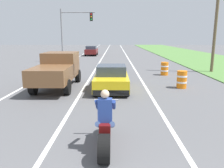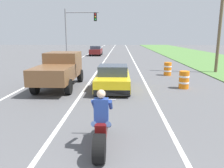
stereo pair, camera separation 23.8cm
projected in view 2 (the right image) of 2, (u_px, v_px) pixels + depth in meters
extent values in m
cube|color=white|center=(65.00, 66.00, 22.39)|extent=(0.14, 120.00, 0.01)
cube|color=white|center=(137.00, 67.00, 22.11)|extent=(0.14, 120.00, 0.01)
cube|color=white|center=(101.00, 66.00, 22.25)|extent=(0.14, 120.00, 0.01)
cylinder|color=black|center=(99.00, 149.00, 5.19)|extent=(0.28, 0.69, 0.69)
cylinder|color=black|center=(104.00, 124.00, 6.71)|extent=(0.12, 0.63, 0.63)
cube|color=#590F0F|center=(102.00, 124.00, 5.94)|extent=(0.28, 1.10, 0.36)
cylinder|color=#B2B2B7|center=(104.00, 114.00, 6.56)|extent=(0.08, 0.36, 0.73)
cylinder|color=#A5A5AA|center=(104.00, 100.00, 6.45)|extent=(0.70, 0.05, 0.05)
cube|color=navy|center=(101.00, 110.00, 5.62)|extent=(0.36, 0.24, 0.60)
sphere|color=beige|center=(101.00, 94.00, 5.53)|extent=(0.22, 0.22, 0.22)
cylinder|color=#384C7A|center=(95.00, 124.00, 5.74)|extent=(0.14, 0.47, 0.32)
cylinder|color=navy|center=(94.00, 105.00, 5.91)|extent=(0.10, 0.51, 0.40)
cylinder|color=#384C7A|center=(109.00, 125.00, 5.73)|extent=(0.14, 0.47, 0.32)
cylinder|color=navy|center=(111.00, 105.00, 5.89)|extent=(0.10, 0.51, 0.40)
cube|color=yellow|center=(113.00, 80.00, 12.60)|extent=(1.80, 4.30, 0.64)
cube|color=#333D4C|center=(113.00, 70.00, 12.28)|extent=(1.56, 1.70, 0.52)
cube|color=black|center=(112.00, 93.00, 10.65)|extent=(1.76, 0.20, 0.28)
cylinder|color=black|center=(101.00, 78.00, 14.24)|extent=(0.24, 0.64, 0.64)
cylinder|color=black|center=(127.00, 78.00, 14.18)|extent=(0.24, 0.64, 0.64)
cylinder|color=black|center=(96.00, 90.00, 11.11)|extent=(0.24, 0.64, 0.64)
cylinder|color=black|center=(128.00, 90.00, 11.05)|extent=(0.24, 0.64, 0.64)
cube|color=brown|center=(63.00, 64.00, 13.71)|extent=(1.90, 2.10, 1.40)
cube|color=#333D4C|center=(65.00, 57.00, 13.97)|extent=(1.67, 0.29, 0.57)
cube|color=brown|center=(53.00, 75.00, 11.57)|extent=(1.90, 2.70, 0.80)
cylinder|color=black|center=(54.00, 75.00, 14.71)|extent=(0.28, 0.80, 0.80)
cylinder|color=black|center=(80.00, 76.00, 14.64)|extent=(0.28, 0.80, 0.80)
cylinder|color=black|center=(35.00, 87.00, 11.43)|extent=(0.28, 0.80, 0.80)
cylinder|color=black|center=(68.00, 87.00, 11.36)|extent=(0.28, 0.80, 0.80)
cylinder|color=gray|center=(66.00, 36.00, 25.77)|extent=(0.18, 0.18, 6.00)
cylinder|color=gray|center=(82.00, 12.00, 25.16)|extent=(3.82, 0.12, 0.12)
cube|color=black|center=(95.00, 17.00, 25.20)|extent=(0.32, 0.24, 0.90)
sphere|color=red|center=(95.00, 14.00, 25.01)|extent=(0.16, 0.16, 0.16)
sphere|color=orange|center=(95.00, 17.00, 25.06)|extent=(0.16, 0.16, 0.16)
sphere|color=green|center=(95.00, 19.00, 25.12)|extent=(0.16, 0.16, 0.16)
cylinder|color=brown|center=(221.00, 18.00, 17.48)|extent=(0.24, 0.24, 8.74)
cylinder|color=orange|center=(184.00, 80.00, 12.68)|extent=(0.56, 0.56, 1.00)
cylinder|color=white|center=(184.00, 76.00, 12.64)|extent=(0.58, 0.58, 0.10)
cylinder|color=white|center=(184.00, 82.00, 12.71)|extent=(0.58, 0.58, 0.10)
cylinder|color=orange|center=(168.00, 69.00, 17.01)|extent=(0.56, 0.56, 1.00)
cylinder|color=white|center=(168.00, 66.00, 16.96)|extent=(0.58, 0.58, 0.10)
cylinder|color=white|center=(168.00, 71.00, 17.04)|extent=(0.58, 0.58, 0.10)
cube|color=maroon|center=(96.00, 51.00, 35.31)|extent=(1.76, 4.00, 0.70)
cube|color=#333D4C|center=(96.00, 48.00, 34.99)|extent=(1.56, 2.00, 0.50)
cylinder|color=black|center=(92.00, 53.00, 36.78)|extent=(0.20, 0.60, 0.60)
cylinder|color=black|center=(102.00, 53.00, 36.72)|extent=(0.20, 0.60, 0.60)
cylinder|color=black|center=(90.00, 54.00, 34.05)|extent=(0.20, 0.60, 0.60)
cylinder|color=black|center=(100.00, 54.00, 33.98)|extent=(0.20, 0.60, 0.60)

